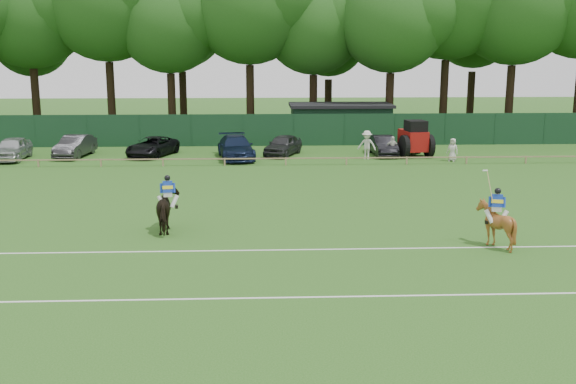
{
  "coord_description": "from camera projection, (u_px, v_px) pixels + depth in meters",
  "views": [
    {
      "loc": [
        -0.73,
        -25.51,
        7.49
      ],
      "look_at": [
        0.5,
        3.0,
        1.4
      ],
      "focal_mm": 42.0,
      "sensor_mm": 36.0,
      "label": 1
    }
  ],
  "objects": [
    {
      "name": "spectator_mid",
      "position": [
        392.0,
        147.0,
        46.72
      ],
      "size": [
        0.92,
        0.43,
        1.54
      ],
      "primitive_type": "imported",
      "rotation": [
        0.0,
        0.0,
        0.06
      ],
      "color": "white",
      "rests_on": "ground"
    },
    {
      "name": "sedan_silver",
      "position": [
        12.0,
        149.0,
        46.11
      ],
      "size": [
        2.05,
        4.65,
        1.56
      ],
      "primitive_type": "imported",
      "rotation": [
        0.0,
        0.0,
        0.05
      ],
      "color": "#AFB3B5",
      "rests_on": "ground"
    },
    {
      "name": "pitch_rail",
      "position": [
        271.0,
        159.0,
        44.01
      ],
      "size": [
        62.1,
        0.1,
        0.5
      ],
      "color": "#997F5B",
      "rests_on": "ground"
    },
    {
      "name": "estate_black",
      "position": [
        383.0,
        145.0,
        48.16
      ],
      "size": [
        1.57,
        4.27,
        1.39
      ],
      "primitive_type": "imported",
      "rotation": [
        0.0,
        0.0,
        0.02
      ],
      "color": "black",
      "rests_on": "ground"
    },
    {
      "name": "tractor",
      "position": [
        414.0,
        139.0,
        47.54
      ],
      "size": [
        2.45,
        3.32,
        2.57
      ],
      "rotation": [
        0.0,
        0.0,
        0.14
      ],
      "color": "maroon",
      "rests_on": "ground"
    },
    {
      "name": "horse_dark",
      "position": [
        168.0,
        209.0,
        28.0
      ],
      "size": [
        1.33,
        2.35,
        1.88
      ],
      "primitive_type": "imported",
      "rotation": [
        0.0,
        0.0,
        3.29
      ],
      "color": "black",
      "rests_on": "ground"
    },
    {
      "name": "rider_dark",
      "position": [
        168.0,
        190.0,
        27.82
      ],
      "size": [
        0.93,
        0.43,
        1.41
      ],
      "rotation": [
        0.0,
        0.0,
        3.29
      ],
      "color": "silver",
      "rests_on": "ground"
    },
    {
      "name": "spectator_right",
      "position": [
        453.0,
        150.0,
        45.56
      ],
      "size": [
        0.91,
        0.84,
        1.56
      ],
      "primitive_type": "imported",
      "rotation": [
        0.0,
        0.0,
        -0.61
      ],
      "color": "beige",
      "rests_on": "ground"
    },
    {
      "name": "pitch_lines",
      "position": [
        282.0,
        271.0,
        23.1
      ],
      "size": [
        60.0,
        5.1,
        0.01
      ],
      "color": "silver",
      "rests_on": "ground"
    },
    {
      "name": "sedan_navy",
      "position": [
        236.0,
        147.0,
        46.62
      ],
      "size": [
        3.0,
        5.7,
        1.57
      ],
      "primitive_type": "imported",
      "rotation": [
        0.0,
        0.0,
        0.15
      ],
      "color": "#101A33",
      "rests_on": "ground"
    },
    {
      "name": "utility_shed",
      "position": [
        340.0,
        122.0,
        55.76
      ],
      "size": [
        8.4,
        4.4,
        3.04
      ],
      "color": "#14331E",
      "rests_on": "ground"
    },
    {
      "name": "perimeter_fence",
      "position": [
        268.0,
        130.0,
        52.64
      ],
      "size": [
        92.08,
        0.08,
        2.5
      ],
      "color": "#14351E",
      "rests_on": "ground"
    },
    {
      "name": "rider_chestnut",
      "position": [
        497.0,
        204.0,
        25.64
      ],
      "size": [
        0.93,
        0.71,
        2.05
      ],
      "rotation": [
        0.0,
        0.0,
        2.88
      ],
      "color": "silver",
      "rests_on": "ground"
    },
    {
      "name": "spectator_left",
      "position": [
        367.0,
        145.0,
        46.41
      ],
      "size": [
        1.45,
        1.14,
        1.97
      ],
      "primitive_type": "imported",
      "rotation": [
        0.0,
        0.0,
        -0.37
      ],
      "color": "beige",
      "rests_on": "ground"
    },
    {
      "name": "horse_chestnut",
      "position": [
        496.0,
        224.0,
        25.82
      ],
      "size": [
        1.81,
        1.93,
        1.78
      ],
      "primitive_type": "imported",
      "rotation": [
        0.0,
        0.0,
        2.88
      ],
      "color": "brown",
      "rests_on": "ground"
    },
    {
      "name": "tree_row",
      "position": [
        289.0,
        133.0,
        60.8
      ],
      "size": [
        96.0,
        12.0,
        21.0
      ],
      "primitive_type": null,
      "color": "#26561C",
      "rests_on": "ground"
    },
    {
      "name": "ground",
      "position": [
        279.0,
        243.0,
        26.52
      ],
      "size": [
        160.0,
        160.0,
        0.0
      ],
      "primitive_type": "plane",
      "color": "#1E4C14",
      "rests_on": "ground"
    },
    {
      "name": "hatch_grey",
      "position": [
        283.0,
        145.0,
        48.1
      ],
      "size": [
        3.24,
        4.65,
        1.47
      ],
      "primitive_type": "imported",
      "rotation": [
        0.0,
        0.0,
        -0.39
      ],
      "color": "#2E2E30",
      "rests_on": "ground"
    },
    {
      "name": "sedan_grey",
      "position": [
        75.0,
        146.0,
        47.44
      ],
      "size": [
        2.15,
        4.74,
        1.51
      ],
      "primitive_type": "imported",
      "rotation": [
        0.0,
        0.0,
        -0.12
      ],
      "color": "#29292C",
      "rests_on": "ground"
    },
    {
      "name": "suv_black",
      "position": [
        152.0,
        147.0,
        47.74
      ],
      "size": [
        3.7,
        5.33,
        1.35
      ],
      "primitive_type": "imported",
      "rotation": [
        0.0,
        0.0,
        -0.33
      ],
      "color": "black",
      "rests_on": "ground"
    }
  ]
}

